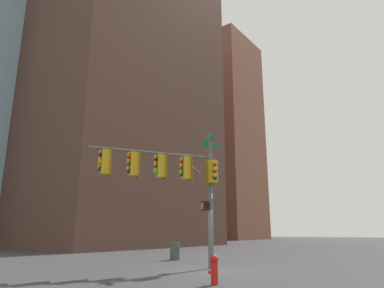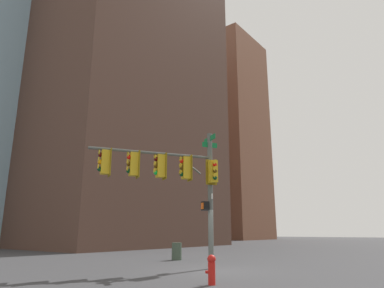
{
  "view_description": "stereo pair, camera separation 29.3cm",
  "coord_description": "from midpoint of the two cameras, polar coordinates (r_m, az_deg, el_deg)",
  "views": [
    {
      "loc": [
        -8.29,
        12.75,
        1.55
      ],
      "look_at": [
        0.93,
        0.32,
        5.48
      ],
      "focal_mm": 32.38,
      "sensor_mm": 36.0,
      "label": 1
    },
    {
      "loc": [
        -8.53,
        12.57,
        1.55
      ],
      "look_at": [
        0.93,
        0.32,
        5.48
      ],
      "focal_mm": 32.38,
      "sensor_mm": 36.0,
      "label": 2
    }
  ],
  "objects": [
    {
      "name": "building_brick_midblock",
      "position": [
        69.32,
        -14.12,
        1.5
      ],
      "size": [
        22.24,
        15.16,
        39.74
      ],
      "primitive_type": "cube",
      "color": "#845B47",
      "rests_on": "ground_plane"
    },
    {
      "name": "ground_plane",
      "position": [
        15.28,
        3.16,
        -20.06
      ],
      "size": [
        200.0,
        200.0,
        0.0
      ],
      "primitive_type": "plane",
      "color": "#38383A"
    },
    {
      "name": "litter_bin",
      "position": [
        20.58,
        -3.24,
        -17.23
      ],
      "size": [
        0.56,
        0.56,
        0.95
      ],
      "primitive_type": "cylinder",
      "color": "#384738",
      "rests_on": "ground_plane"
    },
    {
      "name": "building_brick_nearside",
      "position": [
        50.64,
        -12.97,
        18.31
      ],
      "size": [
        21.01,
        21.82,
        57.03
      ],
      "primitive_type": "cube",
      "color": "#4C3328",
      "rests_on": "ground_plane"
    },
    {
      "name": "signal_pole_assembly",
      "position": [
        15.34,
        -3.3,
        -5.07
      ],
      "size": [
        3.42,
        5.09,
        6.07
      ],
      "rotation": [
        0.0,
        0.0,
        1.04
      ],
      "color": "#4C514C",
      "rests_on": "ground_plane"
    },
    {
      "name": "building_brick_farside",
      "position": [
        79.88,
        3.57,
        0.98
      ],
      "size": [
        18.95,
        14.61,
        45.04
      ],
      "primitive_type": "cube",
      "color": "brown",
      "rests_on": "ground_plane"
    },
    {
      "name": "fire_hydrant",
      "position": [
        11.15,
        2.89,
        -19.78
      ],
      "size": [
        0.34,
        0.26,
        0.87
      ],
      "color": "red",
      "rests_on": "ground_plane"
    }
  ]
}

